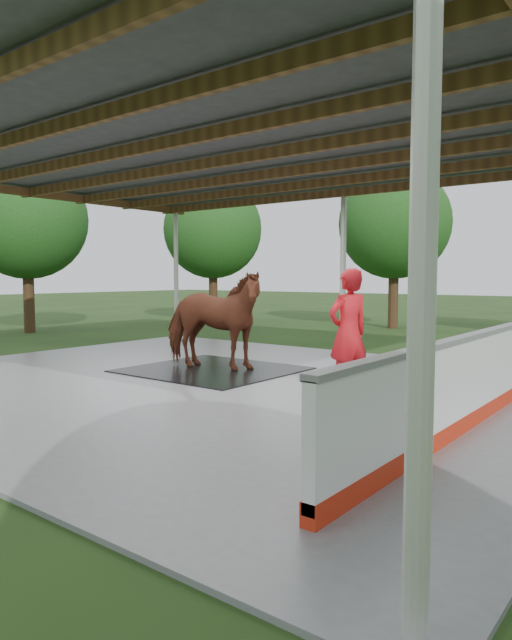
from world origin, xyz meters
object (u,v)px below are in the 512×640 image
Objects in this scene: dasher_board at (478,379)px; wash_bucket at (341,397)px; horse at (212,320)px; handler at (348,332)px.

dasher_board reaches higher than wash_bucket.
dasher_board is 1.82m from wash_bucket.
horse reaches higher than dasher_board.
handler reaches higher than horse.
handler reaches higher than wash_bucket.
horse is 6.41× the size of wash_bucket.
horse is at bearing 159.79° from wash_bucket.
wash_bucket is (0.37, -0.88, -0.82)m from handler.
dasher_board is 5.43m from horse.
horse is at bearing -74.48° from handler.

